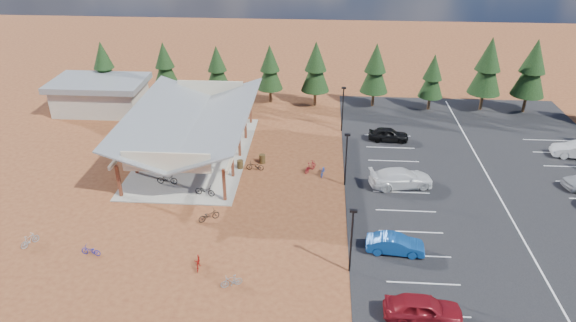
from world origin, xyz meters
The scene contains 39 objects.
ground centered at (0.00, 0.00, 0.00)m, with size 140.00×140.00×0.00m, color brown.
asphalt_lot centered at (18.50, 3.00, 0.02)m, with size 27.00×44.00×0.04m, color black.
concrete_pad centered at (-10.00, 7.00, 0.05)m, with size 10.60×18.60×0.10m, color gray.
bike_pavilion centered at (-10.00, 7.00, 3.82)m, with size 11.65×19.40×4.97m.
outbuilding centered at (-24.00, 18.00, 2.03)m, with size 11.00×7.00×3.90m.
lamp_post_0 centered at (5.00, -10.00, 2.98)m, with size 0.50×0.25×5.14m.
lamp_post_1 centered at (5.00, 2.00, 2.98)m, with size 0.50×0.25×5.14m.
lamp_post_2 centered at (5.00, 14.00, 2.98)m, with size 0.50×0.25×5.14m.
trash_bin_0 centered at (-4.96, 4.39, 0.45)m, with size 0.60×0.60×0.90m, color #3D2E16.
trash_bin_1 centered at (-2.98, 5.76, 0.45)m, with size 0.60×0.60×0.90m, color #3D2E16.
pine_0 centered at (-24.52, 21.51, 4.64)m, with size 3.26×3.26×7.60m.
pine_1 centered at (-17.20, 22.85, 4.46)m, with size 3.14×3.14×7.32m.
pine_2 centered at (-10.40, 22.17, 4.38)m, with size 3.08×3.08×7.18m.
pine_3 centered at (-3.83, 22.29, 4.49)m, with size 3.16×3.16×7.37m.
pine_4 centered at (1.82, 21.58, 4.93)m, with size 3.47×3.47×8.08m.
pine_5 centered at (9.00, 21.77, 4.85)m, with size 3.41×3.41×7.94m.
pine_6 centered at (15.77, 21.15, 4.22)m, with size 2.97×2.97×6.92m.
pine_7 centered at (22.10, 21.46, 5.49)m, with size 3.86×3.86×8.99m.
pine_8 centered at (27.09, 21.06, 5.48)m, with size 3.85×3.85×8.97m.
bike_0 centered at (-11.14, 0.94, 0.59)m, with size 0.65×1.88×0.99m, color black.
bike_1 centered at (-11.80, 6.43, 0.57)m, with size 0.44×1.57×0.94m, color gray.
bike_2 centered at (-11.98, 9.32, 0.60)m, with size 0.66×1.90×1.00m, color navy.
bike_3 centered at (-11.57, 12.79, 0.55)m, with size 0.43×1.51×0.91m, color maroon.
bike_4 centered at (-7.28, -0.80, 0.58)m, with size 0.64×1.84×0.97m, color black.
bike_5 centered at (-9.06, 6.23, 0.58)m, with size 0.45×1.59×0.95m, color gray.
bike_6 centered at (-8.88, 10.44, 0.51)m, with size 0.55×1.58×0.83m, color #214A88.
bike_7 centered at (-7.46, 14.52, 0.60)m, with size 0.47×1.66×1.00m, color maroon.
bike_9 centered at (-18.97, -8.69, 0.47)m, with size 0.44×1.56×0.94m, color gray.
bike_10 centered at (-13.90, -9.53, 0.40)m, with size 0.53×1.53×0.80m, color #12189E.
bike_11 centered at (-5.71, -10.39, 0.46)m, with size 0.43×1.53×0.92m, color maroon.
bike_12 centered at (-6.17, -4.46, 0.48)m, with size 0.63×1.81×0.95m, color black.
bike_13 centered at (-3.02, -12.16, 0.46)m, with size 0.43×1.53×0.92m, color gray.
bike_14 centered at (3.00, 3.75, 0.43)m, with size 0.57×1.64×0.86m, color #22409E.
bike_15 centered at (1.80, 4.35, 0.53)m, with size 0.50×1.76×1.06m, color maroon.
bike_16 centered at (-3.51, 4.24, 0.45)m, with size 0.59×1.70×0.89m, color black.
car_0 centered at (9.36, -14.29, 0.87)m, with size 1.95×4.85×1.65m, color maroon.
car_1 centered at (8.42, -7.66, 0.74)m, with size 1.48×4.26×1.40m, color navy.
car_3 centered at (10.05, 2.12, 0.87)m, with size 2.32×5.72×1.66m, color silver.
car_4 centered at (9.91, 11.72, 0.76)m, with size 1.70×4.22×1.44m, color black.
Camera 1 is at (2.65, -38.66, 23.76)m, focal length 32.00 mm.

